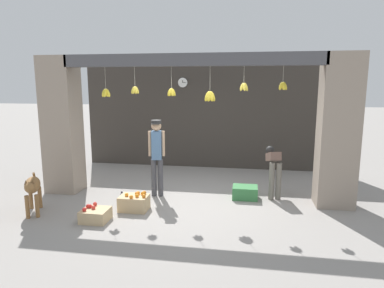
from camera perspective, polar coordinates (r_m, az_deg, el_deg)
The scene contains 13 objects.
ground_plane at distance 7.00m, azimuth -0.60°, elevation -9.62°, with size 60.00×60.00×0.00m, color gray.
shop_back_wall at distance 9.59m, azimuth 2.52°, elevation 4.71°, with size 6.96×0.12×2.92m, color #38332D.
shop_pillar_left at distance 7.92m, azimuth -20.84°, elevation 2.91°, with size 0.70×0.60×2.92m, color gray.
shop_pillar_right at distance 7.04m, azimuth 23.15°, elevation 1.94°, with size 0.70×0.60×2.92m, color gray.
storefront_awning at distance 6.71m, azimuth -0.43°, elevation 13.47°, with size 5.06×0.28×0.92m.
dog at distance 6.89m, azimuth -25.07°, elevation -6.54°, with size 0.57×0.89×0.73m.
shopkeeper at distance 7.15m, azimuth -5.90°, elevation -1.35°, with size 0.34×0.28×1.62m.
worker_stooping at distance 7.35m, azimuth 13.43°, elevation -3.52°, with size 0.31×0.77×1.01m.
fruit_crate_oranges at distance 6.61m, azimuth -9.61°, elevation -9.60°, with size 0.53×0.39×0.34m.
fruit_crate_apples at distance 6.28m, azimuth -15.82°, elevation -11.28°, with size 0.45×0.42×0.28m.
produce_box_green at distance 7.25m, azimuth 8.83°, elevation -7.97°, with size 0.51×0.40×0.26m, color #387A42.
water_bottle at distance 6.97m, azimuth -11.59°, elevation -8.86°, with size 0.07×0.07×0.26m.
wall_clock at distance 9.58m, azimuth -1.56°, elevation 10.20°, with size 0.28×0.03×0.28m.
Camera 1 is at (1.16, -6.48, 2.36)m, focal length 32.00 mm.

